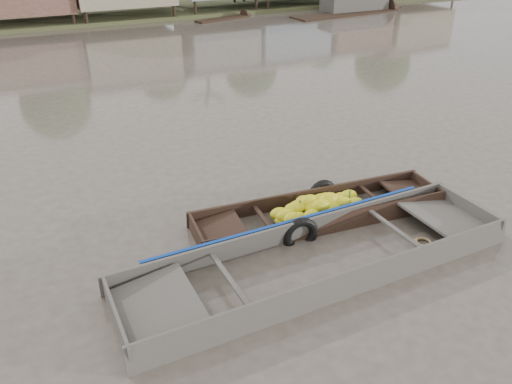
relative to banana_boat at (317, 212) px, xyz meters
name	(u,v)px	position (x,y,z in m)	size (l,w,h in m)	color
ground	(304,235)	(-0.63, -0.49, -0.19)	(120.00, 120.00, 0.00)	#484037
banana_boat	(317,212)	(0.00, 0.00, 0.00)	(6.28, 1.98, 0.88)	black
viewer_boat	(319,263)	(-0.93, -1.59, -0.11)	(8.41, 2.33, 0.67)	#46413B
distant_boats	(327,13)	(15.15, 23.27, 0.06)	(46.88, 16.17, 1.38)	black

